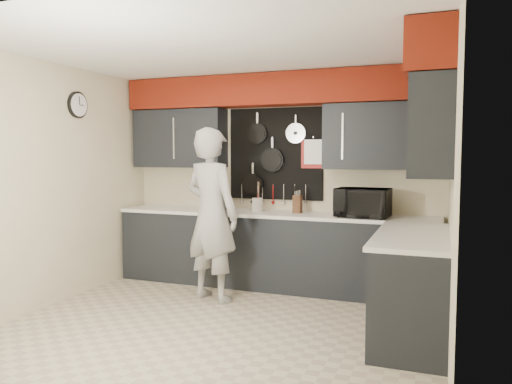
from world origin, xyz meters
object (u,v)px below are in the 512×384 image
at_px(knife_block, 298,204).
at_px(coffee_maker, 219,196).
at_px(utensil_crock, 257,205).
at_px(person, 212,215).
at_px(microwave, 363,203).

distance_m(knife_block, coffee_maker, 1.02).
height_order(utensil_crock, coffee_maker, coffee_maker).
relative_size(knife_block, person, 0.11).
distance_m(coffee_maker, person, 0.78).
height_order(coffee_maker, person, person).
height_order(microwave, utensil_crock, microwave).
distance_m(knife_block, person, 1.09).
bearing_deg(utensil_crock, person, -109.15).
bearing_deg(knife_block, microwave, -5.70).
bearing_deg(microwave, person, -152.10).
distance_m(microwave, person, 1.69).
relative_size(microwave, person, 0.30).
relative_size(utensil_crock, coffee_maker, 0.49).
bearing_deg(knife_block, coffee_maker, -174.80).
xyz_separation_m(microwave, knife_block, (-0.79, 0.11, -0.06)).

